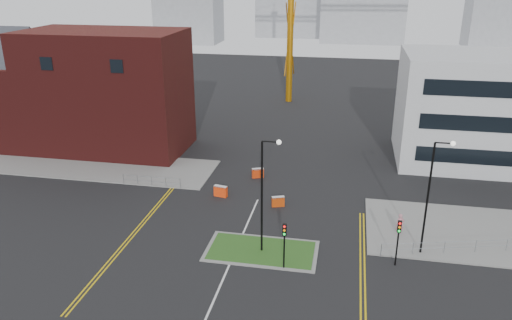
# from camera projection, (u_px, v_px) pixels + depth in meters

# --- Properties ---
(ground) EXTENTS (200.00, 200.00, 0.00)m
(ground) POSITION_uv_depth(u_px,v_px,m) (208.00, 314.00, 31.52)
(ground) COLOR black
(ground) RESTS_ON ground
(pavement_left) EXTENTS (28.00, 8.00, 0.12)m
(pavement_left) POSITION_uv_depth(u_px,v_px,m) (89.00, 165.00, 55.20)
(pavement_left) COLOR slate
(pavement_left) RESTS_ON ground
(island_kerb) EXTENTS (8.60, 4.60, 0.08)m
(island_kerb) POSITION_uv_depth(u_px,v_px,m) (262.00, 251.00, 38.49)
(island_kerb) COLOR slate
(island_kerb) RESTS_ON ground
(grass_island) EXTENTS (8.00, 4.00, 0.12)m
(grass_island) POSITION_uv_depth(u_px,v_px,m) (262.00, 251.00, 38.48)
(grass_island) COLOR #20531B
(grass_island) RESTS_ON ground
(brick_building) EXTENTS (24.20, 10.07, 14.24)m
(brick_building) POSITION_uv_depth(u_px,v_px,m) (84.00, 92.00, 58.80)
(brick_building) COLOR #4F1513
(brick_building) RESTS_ON ground
(streetlamp_island) EXTENTS (1.46, 0.36, 9.18)m
(streetlamp_island) POSITION_uv_depth(u_px,v_px,m) (265.00, 188.00, 36.53)
(streetlamp_island) COLOR black
(streetlamp_island) RESTS_ON ground
(streetlamp_right_near) EXTENTS (1.46, 0.36, 9.18)m
(streetlamp_right_near) POSITION_uv_depth(u_px,v_px,m) (432.00, 189.00, 36.25)
(streetlamp_right_near) COLOR black
(streetlamp_right_near) RESTS_ON ground
(traffic_light_island) EXTENTS (0.28, 0.33, 3.65)m
(traffic_light_island) POSITION_uv_depth(u_px,v_px,m) (284.00, 238.00, 35.38)
(traffic_light_island) COLOR black
(traffic_light_island) RESTS_ON ground
(traffic_light_right) EXTENTS (0.28, 0.33, 3.65)m
(traffic_light_right) POSITION_uv_depth(u_px,v_px,m) (399.00, 234.00, 35.80)
(traffic_light_right) COLOR black
(traffic_light_right) RESTS_ON ground
(railing_left) EXTENTS (6.05, 0.05, 1.10)m
(railing_left) POSITION_uv_depth(u_px,v_px,m) (151.00, 180.00, 49.70)
(railing_left) COLOR gray
(railing_left) RESTS_ON ground
(railing_right) EXTENTS (19.05, 5.05, 1.10)m
(railing_right) POSITION_uv_depth(u_px,v_px,m) (507.00, 243.00, 38.17)
(railing_right) COLOR gray
(railing_right) RESTS_ON ground
(centre_line) EXTENTS (0.15, 30.00, 0.01)m
(centre_line) POSITION_uv_depth(u_px,v_px,m) (216.00, 295.00, 33.36)
(centre_line) COLOR silver
(centre_line) RESTS_ON ground
(yellow_left_a) EXTENTS (0.12, 24.00, 0.01)m
(yellow_left_a) POSITION_uv_depth(u_px,v_px,m) (138.00, 226.00, 42.28)
(yellow_left_a) COLOR gold
(yellow_left_a) RESTS_ON ground
(yellow_left_b) EXTENTS (0.12, 24.00, 0.01)m
(yellow_left_b) POSITION_uv_depth(u_px,v_px,m) (142.00, 226.00, 42.23)
(yellow_left_b) COLOR gold
(yellow_left_b) RESTS_ON ground
(yellow_right_a) EXTENTS (0.12, 20.00, 0.01)m
(yellow_right_a) POSITION_uv_depth(u_px,v_px,m) (361.00, 276.00, 35.35)
(yellow_right_a) COLOR gold
(yellow_right_a) RESTS_ON ground
(yellow_right_b) EXTENTS (0.12, 20.00, 0.01)m
(yellow_right_b) POSITION_uv_depth(u_px,v_px,m) (365.00, 277.00, 35.29)
(yellow_right_b) COLOR gold
(yellow_right_b) RESTS_ON ground
(skyline_a) EXTENTS (18.00, 12.00, 22.00)m
(skyline_a) POSITION_uv_depth(u_px,v_px,m) (188.00, 4.00, 144.66)
(skyline_a) COLOR gray
(skyline_a) RESTS_ON ground
(skyline_b) EXTENTS (24.00, 12.00, 16.00)m
(skyline_b) POSITION_uv_depth(u_px,v_px,m) (363.00, 14.00, 146.08)
(skyline_b) COLOR gray
(skyline_b) RESTS_ON ground
(skyline_d) EXTENTS (30.00, 12.00, 12.00)m
(skyline_d) POSITION_uv_depth(u_px,v_px,m) (305.00, 17.00, 159.14)
(skyline_d) COLOR gray
(skyline_d) RESTS_ON ground
(pedestrian) EXTENTS (0.75, 0.57, 1.84)m
(pedestrian) POSITION_uv_depth(u_px,v_px,m) (400.00, 224.00, 40.63)
(pedestrian) COLOR #C37E8A
(pedestrian) RESTS_ON ground
(barrier_left) EXTENTS (1.28, 0.82, 1.02)m
(barrier_left) POSITION_uv_depth(u_px,v_px,m) (258.00, 173.00, 51.94)
(barrier_left) COLOR red
(barrier_left) RESTS_ON ground
(barrier_mid) EXTENTS (1.34, 0.66, 1.08)m
(barrier_mid) POSITION_uv_depth(u_px,v_px,m) (221.00, 191.00, 47.62)
(barrier_mid) COLOR #FF3D0E
(barrier_mid) RESTS_ON ground
(barrier_right) EXTENTS (1.21, 0.75, 0.97)m
(barrier_right) POSITION_uv_depth(u_px,v_px,m) (278.00, 201.00, 45.64)
(barrier_right) COLOR #C83E0B
(barrier_right) RESTS_ON ground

